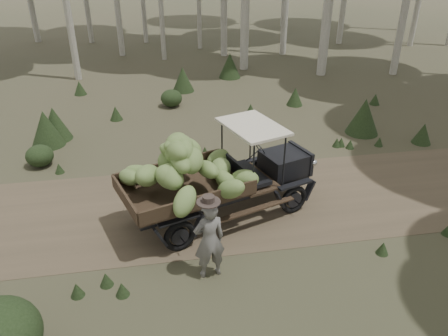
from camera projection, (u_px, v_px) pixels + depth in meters
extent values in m
plane|color=#473D2B|center=(238.00, 203.00, 11.15)|extent=(120.00, 120.00, 0.00)
cube|color=brown|center=(238.00, 203.00, 11.14)|extent=(70.00, 4.00, 0.01)
cube|color=black|center=(283.00, 163.00, 10.99)|extent=(1.22, 1.19, 0.54)
cube|color=black|center=(300.00, 158.00, 11.22)|extent=(0.41, 0.95, 0.60)
cube|color=black|center=(237.00, 172.00, 10.37)|extent=(0.52, 1.31, 0.54)
cube|color=#38281C|center=(184.00, 190.00, 9.85)|extent=(3.15, 2.54, 0.08)
cube|color=#38281C|center=(169.00, 167.00, 10.44)|extent=(2.60, 0.94, 0.31)
cube|color=#38281C|center=(201.00, 202.00, 9.09)|extent=(2.60, 0.94, 0.31)
cube|color=#38281C|center=(125.00, 199.00, 9.19)|extent=(0.62, 1.68, 0.31)
cube|color=beige|center=(253.00, 126.00, 10.03)|extent=(1.60, 1.93, 0.06)
cube|color=black|center=(217.00, 185.00, 10.74)|extent=(4.26, 1.55, 0.18)
cube|color=black|center=(232.00, 200.00, 10.17)|extent=(4.26, 1.55, 0.18)
torus|color=black|center=(259.00, 172.00, 11.80)|extent=(0.74, 0.37, 0.74)
torus|color=black|center=(294.00, 200.00, 10.60)|extent=(0.74, 0.37, 0.74)
torus|color=black|center=(154.00, 201.00, 10.53)|extent=(0.74, 0.37, 0.74)
torus|color=black|center=(180.00, 236.00, 9.33)|extent=(0.74, 0.37, 0.74)
sphere|color=beige|center=(293.00, 149.00, 11.57)|extent=(0.18, 0.18, 0.18)
sphere|color=beige|center=(314.00, 163.00, 10.89)|extent=(0.18, 0.18, 0.18)
ellipsoid|color=olive|center=(226.00, 182.00, 9.71)|extent=(0.74, 0.82, 0.61)
ellipsoid|color=olive|center=(172.00, 177.00, 9.15)|extent=(0.66, 0.89, 0.66)
ellipsoid|color=olive|center=(187.00, 148.00, 9.81)|extent=(0.91, 0.83, 0.59)
ellipsoid|color=olive|center=(177.00, 144.00, 9.41)|extent=(0.80, 0.84, 0.60)
ellipsoid|color=olive|center=(218.00, 159.00, 10.72)|extent=(0.87, 0.78, 0.62)
ellipsoid|color=olive|center=(207.00, 169.00, 9.46)|extent=(0.61, 0.93, 0.49)
ellipsoid|color=olive|center=(178.00, 153.00, 9.63)|extent=(0.90, 1.03, 0.68)
ellipsoid|color=olive|center=(177.00, 151.00, 9.16)|extent=(0.63, 0.86, 0.55)
ellipsoid|color=olive|center=(129.00, 177.00, 9.72)|extent=(0.72, 0.89, 0.57)
ellipsoid|color=olive|center=(169.00, 177.00, 9.17)|extent=(0.93, 0.77, 0.73)
ellipsoid|color=olive|center=(181.00, 162.00, 9.21)|extent=(0.53, 0.85, 0.43)
ellipsoid|color=olive|center=(184.00, 151.00, 9.22)|extent=(0.45, 0.69, 0.52)
ellipsoid|color=olive|center=(141.00, 173.00, 9.96)|extent=(0.85, 0.49, 0.54)
ellipsoid|color=olive|center=(169.00, 163.00, 9.85)|extent=(0.70, 0.87, 0.60)
ellipsoid|color=olive|center=(192.00, 161.00, 9.27)|extent=(0.65, 0.88, 0.70)
ellipsoid|color=olive|center=(178.00, 145.00, 9.42)|extent=(0.85, 0.68, 0.50)
ellipsoid|color=olive|center=(245.00, 179.00, 9.75)|extent=(0.79, 0.67, 0.49)
ellipsoid|color=olive|center=(148.00, 176.00, 9.32)|extent=(0.81, 1.04, 0.72)
ellipsoid|color=olive|center=(175.00, 153.00, 9.65)|extent=(0.90, 0.76, 0.54)
ellipsoid|color=olive|center=(182.00, 144.00, 9.43)|extent=(0.70, 0.76, 0.48)
ellipsoid|color=olive|center=(220.00, 169.00, 10.15)|extent=(0.70, 0.96, 0.57)
ellipsoid|color=olive|center=(185.00, 201.00, 8.81)|extent=(0.80, 0.95, 0.74)
ellipsoid|color=olive|center=(231.00, 189.00, 9.27)|extent=(0.88, 0.80, 0.68)
imported|color=#5E5B56|center=(209.00, 240.00, 8.43)|extent=(0.69, 0.51, 1.71)
cylinder|color=#332924|center=(209.00, 202.00, 8.01)|extent=(0.53, 0.53, 0.02)
cylinder|color=#332924|center=(208.00, 199.00, 7.98)|extent=(0.26, 0.26, 0.14)
cone|color=#233319|center=(183.00, 79.00, 18.73)|extent=(0.94, 0.94, 1.04)
cone|color=#233319|center=(375.00, 99.00, 17.40)|extent=(0.40, 0.40, 0.44)
cone|color=#233319|center=(80.00, 88.00, 18.42)|extent=(0.53, 0.53, 0.59)
ellipsoid|color=#233319|center=(171.00, 98.00, 17.13)|extent=(0.84, 0.84, 0.67)
cone|color=#233319|center=(250.00, 113.00, 15.79)|extent=(0.60, 0.60, 0.67)
cone|color=#233319|center=(364.00, 116.00, 14.73)|extent=(1.10, 1.10, 1.23)
cone|color=#233319|center=(55.00, 123.00, 14.33)|extent=(1.00, 1.00, 1.11)
cone|color=#233319|center=(230.00, 65.00, 20.46)|extent=(1.03, 1.03, 1.15)
cone|color=#233319|center=(295.00, 96.00, 17.27)|extent=(0.64, 0.64, 0.71)
cone|color=#233319|center=(116.00, 113.00, 15.95)|extent=(0.47, 0.47, 0.52)
cone|color=#233319|center=(423.00, 133.00, 14.15)|extent=(0.61, 0.61, 0.68)
cone|color=#233319|center=(46.00, 128.00, 13.89)|extent=(1.06, 1.06, 1.18)
ellipsoid|color=#233319|center=(40.00, 156.00, 12.77)|extent=(0.79, 0.79, 0.64)
cone|color=#233319|center=(180.00, 155.00, 13.21)|extent=(0.27, 0.27, 0.30)
cone|color=#233319|center=(337.00, 142.00, 13.99)|extent=(0.27, 0.27, 0.30)
cone|color=#233319|center=(106.00, 279.00, 8.49)|extent=(0.27, 0.27, 0.30)
cone|color=#233319|center=(182.00, 162.00, 12.77)|extent=(0.27, 0.27, 0.30)
cone|color=#233319|center=(59.00, 168.00, 12.47)|extent=(0.27, 0.27, 0.30)
cone|color=#233319|center=(122.00, 289.00, 8.25)|extent=(0.27, 0.27, 0.30)
cone|color=#233319|center=(205.00, 151.00, 13.44)|extent=(0.27, 0.27, 0.30)
cone|color=#233319|center=(341.00, 142.00, 14.03)|extent=(0.27, 0.27, 0.30)
cone|color=#233319|center=(77.00, 290.00, 8.24)|extent=(0.27, 0.27, 0.30)
cone|color=#233319|center=(383.00, 248.00, 9.32)|extent=(0.27, 0.27, 0.30)
cone|color=#233319|center=(350.00, 144.00, 13.89)|extent=(0.27, 0.27, 0.30)
cone|color=#233319|center=(379.00, 142.00, 14.05)|extent=(0.27, 0.27, 0.30)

